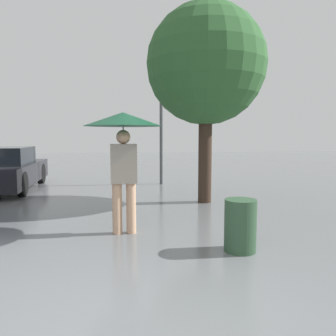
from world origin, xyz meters
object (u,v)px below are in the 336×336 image
(pedestrian, at_px, (123,134))
(parked_car_farthest, at_px, (6,170))
(trash_bin, at_px, (240,225))
(street_lamp, at_px, (161,93))
(tree, at_px, (206,66))

(pedestrian, bearing_deg, parked_car_farthest, 122.85)
(trash_bin, bearing_deg, parked_car_farthest, 127.91)
(parked_car_farthest, xyz_separation_m, street_lamp, (4.76, 0.35, 2.42))
(parked_car_farthest, bearing_deg, trash_bin, -52.09)
(tree, distance_m, street_lamp, 3.23)
(pedestrian, bearing_deg, tree, 47.79)
(trash_bin, bearing_deg, tree, 81.77)
(parked_car_farthest, relative_size, trash_bin, 5.55)
(tree, bearing_deg, street_lamp, 100.07)
(pedestrian, xyz_separation_m, trash_bin, (1.55, -1.13, -1.27))
(pedestrian, distance_m, trash_bin, 2.30)
(pedestrian, bearing_deg, street_lamp, 74.75)
(trash_bin, bearing_deg, pedestrian, 144.01)
(parked_car_farthest, distance_m, trash_bin, 7.87)
(parked_car_farthest, bearing_deg, street_lamp, 4.17)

